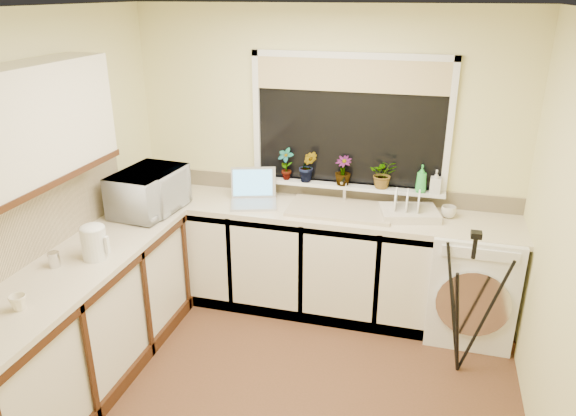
{
  "coord_description": "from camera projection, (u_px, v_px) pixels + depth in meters",
  "views": [
    {
      "loc": [
        0.84,
        -2.78,
        2.54
      ],
      "look_at": [
        -0.06,
        0.55,
        1.15
      ],
      "focal_mm": 33.88,
      "sensor_mm": 36.0,
      "label": 1
    }
  ],
  "objects": [
    {
      "name": "wall_left",
      "position": [
        40.0,
        205.0,
        3.57
      ],
      "size": [
        0.0,
        3.0,
        3.0
      ],
      "primitive_type": "plane",
      "rotation": [
        1.57,
        0.0,
        1.57
      ],
      "color": "beige",
      "rests_on": "ground"
    },
    {
      "name": "wall_right",
      "position": [
        571.0,
        264.0,
        2.8
      ],
      "size": [
        0.0,
        3.0,
        3.0
      ],
      "primitive_type": "plane",
      "rotation": [
        1.57,
        0.0,
        -1.57
      ],
      "color": "beige",
      "rests_on": "ground"
    },
    {
      "name": "floor",
      "position": [
        275.0,
        397.0,
        3.64
      ],
      "size": [
        3.2,
        3.2,
        0.0
      ],
      "primitive_type": "plane",
      "color": "brown",
      "rests_on": "ground"
    },
    {
      "name": "base_cabinet_back",
      "position": [
        278.0,
        256.0,
        4.63
      ],
      "size": [
        2.55,
        0.6,
        0.86
      ],
      "primitive_type": "cube",
      "color": "silver",
      "rests_on": "floor"
    },
    {
      "name": "microwave",
      "position": [
        149.0,
        192.0,
        4.26
      ],
      "size": [
        0.46,
        0.64,
        0.34
      ],
      "primitive_type": "imported",
      "rotation": [
        0.0,
        0.0,
        1.49
      ],
      "color": "white",
      "rests_on": "worktop_left"
    },
    {
      "name": "dish_rack",
      "position": [
        409.0,
        213.0,
        4.2
      ],
      "size": [
        0.5,
        0.42,
        0.06
      ],
      "primitive_type": "cube",
      "rotation": [
        0.0,
        0.0,
        0.25
      ],
      "color": "beige",
      "rests_on": "worktop_back"
    },
    {
      "name": "worktop_left",
      "position": [
        59.0,
        278.0,
        3.36
      ],
      "size": [
        0.6,
        2.4,
        0.04
      ],
      "primitive_type": "cube",
      "color": "beige",
      "rests_on": "base_cabinet_left"
    },
    {
      "name": "windowsill",
      "position": [
        346.0,
        186.0,
        4.49
      ],
      "size": [
        1.6,
        0.14,
        0.03
      ],
      "primitive_type": "cube",
      "color": "white",
      "rests_on": "wall_back"
    },
    {
      "name": "sink",
      "position": [
        340.0,
        209.0,
        4.33
      ],
      "size": [
        0.82,
        0.46,
        0.03
      ],
      "primitive_type": "cube",
      "color": "tan",
      "rests_on": "worktop_back"
    },
    {
      "name": "tripod",
      "position": [
        466.0,
        305.0,
        3.7
      ],
      "size": [
        0.59,
        0.59,
        1.09
      ],
      "primitive_type": null,
      "rotation": [
        0.0,
        0.0,
        0.12
      ],
      "color": "black",
      "rests_on": "floor"
    },
    {
      "name": "faucet",
      "position": [
        345.0,
        189.0,
        4.45
      ],
      "size": [
        0.03,
        0.03,
        0.24
      ],
      "primitive_type": "cylinder",
      "color": "silver",
      "rests_on": "worktop_back"
    },
    {
      "name": "plant_b",
      "position": [
        308.0,
        166.0,
        4.48
      ],
      "size": [
        0.16,
        0.14,
        0.27
      ],
      "primitive_type": "imported",
      "rotation": [
        0.0,
        0.0,
        0.17
      ],
      "color": "#999999",
      "rests_on": "windowsill"
    },
    {
      "name": "worktop_back",
      "position": [
        316.0,
        211.0,
        4.39
      ],
      "size": [
        3.2,
        0.6,
        0.04
      ],
      "primitive_type": "cube",
      "color": "beige",
      "rests_on": "base_cabinet_back"
    },
    {
      "name": "soap_bottle_clear",
      "position": [
        436.0,
        182.0,
        4.25
      ],
      "size": [
        0.09,
        0.09,
        0.18
      ],
      "primitive_type": "imported",
      "rotation": [
        0.0,
        0.0,
        -0.03
      ],
      "color": "#999999",
      "rests_on": "windowsill"
    },
    {
      "name": "plant_a",
      "position": [
        286.0,
        164.0,
        4.54
      ],
      "size": [
        0.16,
        0.13,
        0.27
      ],
      "primitive_type": "imported",
      "rotation": [
        0.0,
        0.0,
        -0.31
      ],
      "color": "#999999",
      "rests_on": "windowsill"
    },
    {
      "name": "plant_d",
      "position": [
        383.0,
        174.0,
        4.35
      ],
      "size": [
        0.24,
        0.21,
        0.24
      ],
      "primitive_type": "imported",
      "rotation": [
        0.0,
        0.0,
        0.14
      ],
      "color": "#999999",
      "rests_on": "windowsill"
    },
    {
      "name": "kettle",
      "position": [
        94.0,
        243.0,
        3.53
      ],
      "size": [
        0.16,
        0.16,
        0.21
      ],
      "primitive_type": "cylinder",
      "color": "silver",
      "rests_on": "worktop_left"
    },
    {
      "name": "wall_back",
      "position": [
        324.0,
        159.0,
        4.53
      ],
      "size": [
        3.2,
        0.0,
        3.2
      ],
      "primitive_type": "plane",
      "rotation": [
        1.57,
        0.0,
        0.0
      ],
      "color": "beige",
      "rests_on": "ground"
    },
    {
      "name": "steel_jar",
      "position": [
        54.0,
        259.0,
        3.44
      ],
      "size": [
        0.07,
        0.07,
        0.1
      ],
      "primitive_type": "cylinder",
      "color": "silver",
      "rests_on": "worktop_left"
    },
    {
      "name": "washing_machine",
      "position": [
        471.0,
        280.0,
        4.21
      ],
      "size": [
        0.64,
        0.61,
        0.89
      ],
      "primitive_type": "cube",
      "rotation": [
        0.0,
        0.0,
        -0.01
      ],
      "color": "white",
      "rests_on": "floor"
    },
    {
      "name": "plant_c",
      "position": [
        343.0,
        171.0,
        4.42
      ],
      "size": [
        0.15,
        0.15,
        0.24
      ],
      "primitive_type": "imported",
      "rotation": [
        0.0,
        0.0,
        -0.09
      ],
      "color": "#999999",
      "rests_on": "windowsill"
    },
    {
      "name": "window_glass",
      "position": [
        349.0,
        123.0,
        4.34
      ],
      "size": [
        1.5,
        0.02,
        1.0
      ],
      "primitive_type": "cube",
      "color": "black",
      "rests_on": "wall_back"
    },
    {
      "name": "laptop",
      "position": [
        254.0,
        194.0,
        4.48
      ],
      "size": [
        0.45,
        0.42,
        0.28
      ],
      "rotation": [
        0.0,
        0.0,
        0.31
      ],
      "color": "#A0A0A8",
      "rests_on": "worktop_back"
    },
    {
      "name": "splashback_left",
      "position": [
        12.0,
        237.0,
        3.33
      ],
      "size": [
        0.02,
        2.4,
        0.45
      ],
      "primitive_type": "cube",
      "color": "beige",
      "rests_on": "wall_left"
    },
    {
      "name": "cup_back",
      "position": [
        449.0,
        212.0,
        4.19
      ],
      "size": [
        0.12,
        0.12,
        0.09
      ],
      "primitive_type": "imported",
      "rotation": [
        0.0,
        0.0,
        0.02
      ],
      "color": "beige",
      "rests_on": "worktop_back"
    },
    {
      "name": "cup_left",
      "position": [
        18.0,
        303.0,
        2.98
      ],
      "size": [
        0.12,
        0.12,
        0.09
      ],
      "primitive_type": "imported",
      "rotation": [
        0.0,
        0.0,
        -0.4
      ],
      "color": "#F0E4C6",
      "rests_on": "worktop_left"
    },
    {
      "name": "base_cabinet_left",
      "position": [
        69.0,
        339.0,
        3.52
      ],
      "size": [
        0.54,
        2.4,
        0.86
      ],
      "primitive_type": "cube",
      "color": "silver",
      "rests_on": "floor"
    },
    {
      "name": "soap_bottle_green",
      "position": [
        421.0,
        179.0,
        4.26
      ],
      "size": [
        0.09,
        0.09,
        0.22
      ],
      "primitive_type": "imported",
      "rotation": [
        0.0,
        0.0,
        0.08
      ],
      "color": "green",
      "rests_on": "windowsill"
    },
    {
      "name": "wall_front",
      "position": [
        147.0,
        407.0,
        1.84
      ],
      "size": [
        3.2,
        0.0,
        3.2
      ],
      "primitive_type": "plane",
      "rotation": [
        -1.57,
        0.0,
        0.0
      ],
      "color": "beige",
      "rests_on": "ground"
    },
    {
      "name": "window_blind",
      "position": [
        351.0,
        76.0,
        4.18
      ],
      "size": [
        1.5,
        0.02,
        0.25
      ],
      "primitive_type": "cube",
      "color": "tan",
      "rests_on": "wall_back"
    },
    {
      "name": "splashback_back",
      "position": [
        323.0,
        189.0,
        4.61
      ],
      "size": [
        3.2,
        0.02,
        0.14
      ],
      "primitive_type": "cube",
      "color": "beige",
      "rests_on": "wall_back"
    },
    {
      "name": "ceiling",
      "position": [
        271.0,
        9.0,
        2.73
      ],
      "size": [
        3.2,
        3.2,
        0.0
      ],
      "primitive_type": "plane",
      "rotation": [
        3.14,
        0.0,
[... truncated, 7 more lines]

